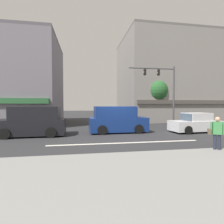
# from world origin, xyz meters

# --- Properties ---
(ground_plane) EXTENTS (120.00, 120.00, 0.00)m
(ground_plane) POSITION_xyz_m (0.00, 0.00, 0.00)
(ground_plane) COLOR #2B2B2D
(lane_marking_stripe) EXTENTS (9.00, 0.24, 0.01)m
(lane_marking_stripe) POSITION_xyz_m (0.00, -3.50, 0.00)
(lane_marking_stripe) COLOR silver
(lane_marking_stripe) RESTS_ON ground
(sidewalk_curb) EXTENTS (40.00, 5.00, 0.16)m
(sidewalk_curb) POSITION_xyz_m (0.00, -8.50, 0.08)
(sidewalk_curb) COLOR gray
(sidewalk_curb) RESTS_ON ground
(building_left_block) EXTENTS (11.56, 9.79, 9.69)m
(building_left_block) POSITION_xyz_m (-11.03, 8.29, 4.84)
(building_left_block) COLOR slate
(building_left_block) RESTS_ON ground
(building_right_corner) EXTENTS (13.60, 10.77, 12.22)m
(building_right_corner) POSITION_xyz_m (10.33, 11.81, 6.11)
(building_right_corner) COLOR gray
(building_right_corner) RESTS_ON ground
(street_tree) EXTENTS (2.91, 2.91, 5.49)m
(street_tree) POSITION_xyz_m (6.67, 7.41, 4.01)
(street_tree) COLOR #4C3823
(street_tree) RESTS_ON ground
(utility_pole_near_left) EXTENTS (1.40, 0.22, 7.65)m
(utility_pole_near_left) POSITION_xyz_m (-8.71, 3.97, 3.97)
(utility_pole_near_left) COLOR brown
(utility_pole_near_left) RESTS_ON ground
(traffic_light_mast) EXTENTS (4.89, 0.31, 6.20)m
(traffic_light_mast) POSITION_xyz_m (5.90, 3.56, 4.18)
(traffic_light_mast) COLOR #47474C
(traffic_light_mast) RESTS_ON ground
(van_waiting_far) EXTENTS (4.65, 2.13, 2.11)m
(van_waiting_far) POSITION_xyz_m (-5.97, -0.22, 1.01)
(van_waiting_far) COLOR black
(van_waiting_far) RESTS_ON ground
(van_approaching_near) EXTENTS (4.65, 2.13, 2.11)m
(van_approaching_near) POSITION_xyz_m (0.24, 0.43, 1.01)
(van_approaching_near) COLOR navy
(van_approaching_near) RESTS_ON ground
(sedan_parked_curbside) EXTENTS (4.19, 2.06, 1.58)m
(sedan_parked_curbside) POSITION_xyz_m (6.61, -0.45, 0.71)
(sedan_parked_curbside) COLOR silver
(sedan_parked_curbside) RESTS_ON ground
(sedan_crossing_center) EXTENTS (2.02, 4.17, 1.58)m
(sedan_crossing_center) POSITION_xyz_m (0.84, 6.76, 0.71)
(sedan_crossing_center) COLOR navy
(sedan_crossing_center) RESTS_ON ground
(pedestrian_foreground_with_bag) EXTENTS (0.62, 0.54, 1.67)m
(pedestrian_foreground_with_bag) POSITION_xyz_m (3.58, -6.27, 0.95)
(pedestrian_foreground_with_bag) COLOR #232838
(pedestrian_foreground_with_bag) RESTS_ON ground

